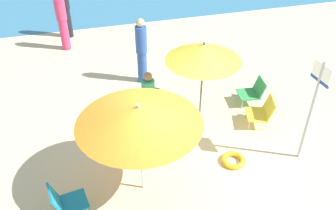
# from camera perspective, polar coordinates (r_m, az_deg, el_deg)

# --- Properties ---
(ground_plane) EXTENTS (40.00, 40.00, 0.00)m
(ground_plane) POSITION_cam_1_polar(r_m,az_deg,el_deg) (7.13, 2.34, -9.21)
(ground_plane) COLOR beige
(umbrella_yellow) EXTENTS (1.58, 1.58, 1.83)m
(umbrella_yellow) POSITION_cam_1_polar(r_m,az_deg,el_deg) (7.49, 5.57, 8.14)
(umbrella_yellow) COLOR #4C4C51
(umbrella_yellow) RESTS_ON ground_plane
(umbrella_orange) EXTENTS (2.01, 2.01, 1.85)m
(umbrella_orange) POSITION_cam_1_polar(r_m,az_deg,el_deg) (5.64, -4.56, -1.60)
(umbrella_orange) COLOR silver
(umbrella_orange) RESTS_ON ground_plane
(beach_chair_a) EXTENTS (0.66, 0.66, 0.66)m
(beach_chair_a) POSITION_cam_1_polar(r_m,az_deg,el_deg) (8.09, 14.50, -0.96)
(beach_chair_a) COLOR gold
(beach_chair_a) RESTS_ON ground_plane
(beach_chair_b) EXTENTS (0.62, 0.53, 0.66)m
(beach_chair_b) POSITION_cam_1_polar(r_m,az_deg,el_deg) (6.30, -15.73, -14.23)
(beach_chair_b) COLOR teal
(beach_chair_b) RESTS_ON ground_plane
(beach_chair_c) EXTENTS (0.62, 0.55, 0.62)m
(beach_chair_c) POSITION_cam_1_polar(r_m,az_deg,el_deg) (8.74, 13.11, 2.11)
(beach_chair_c) COLOR #33934C
(beach_chair_c) RESTS_ON ground_plane
(person_a) EXTENTS (0.30, 0.30, 1.80)m
(person_a) POSITION_cam_1_polar(r_m,az_deg,el_deg) (11.95, -15.75, 14.30)
(person_a) COLOR black
(person_a) RESTS_ON ground_plane
(person_b) EXTENTS (0.30, 0.30, 1.74)m
(person_b) POSITION_cam_1_polar(r_m,az_deg,el_deg) (11.16, -16.17, 12.51)
(person_b) COLOR #DB3866
(person_b) RESTS_ON ground_plane
(person_c) EXTENTS (0.28, 0.28, 1.70)m
(person_c) POSITION_cam_1_polar(r_m,az_deg,el_deg) (9.12, -4.14, 8.46)
(person_c) COLOR #2D519E
(person_c) RESTS_ON ground_plane
(person_d) EXTENTS (0.48, 0.54, 0.88)m
(person_d) POSITION_cam_1_polar(r_m,az_deg,el_deg) (8.44, -2.98, 2.59)
(person_d) COLOR #389970
(person_d) RESTS_ON ground_plane
(warning_sign) EXTENTS (0.06, 0.45, 2.12)m
(warning_sign) POSITION_cam_1_polar(r_m,az_deg,el_deg) (6.92, 21.81, 0.78)
(warning_sign) COLOR #ADADB2
(warning_sign) RESTS_ON ground_plane
(swim_ring) EXTENTS (0.47, 0.47, 0.10)m
(swim_ring) POSITION_cam_1_polar(r_m,az_deg,el_deg) (7.24, 10.12, -8.48)
(swim_ring) COLOR yellow
(swim_ring) RESTS_ON ground_plane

